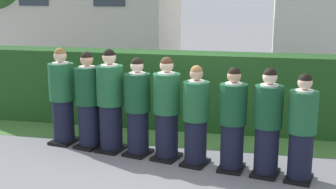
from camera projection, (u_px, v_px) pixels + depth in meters
name	position (u px, v px, depth m)	size (l,w,h in m)	color
ground_plane	(168.00, 159.00, 7.22)	(60.00, 60.00, 0.00)	slate
student_front_row_0	(62.00, 98.00, 7.85)	(0.46, 0.53, 1.67)	black
student_front_row_1	(88.00, 102.00, 7.63)	(0.49, 0.55, 1.64)	black
student_front_row_2	(110.00, 103.00, 7.46)	(0.48, 0.55, 1.70)	black
student_front_row_3	(138.00, 109.00, 7.28)	(0.47, 0.53, 1.59)	black
student_front_row_4	(167.00, 111.00, 7.09)	(0.48, 0.54, 1.63)	black
student_front_row_5	(196.00, 118.00, 6.85)	(0.45, 0.51, 1.54)	black
student_front_row_6	(233.00, 122.00, 6.64)	(0.41, 0.52, 1.55)	black
student_front_row_7	(268.00, 125.00, 6.45)	(0.45, 0.51, 1.56)	black
student_front_row_8	(302.00, 131.00, 6.26)	(0.44, 0.50, 1.52)	black
hedge	(188.00, 90.00, 8.79)	(9.38, 0.70, 1.46)	#214C1E
lawn_strip	(180.00, 139.00, 8.19)	(9.38, 0.90, 0.01)	#477A38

